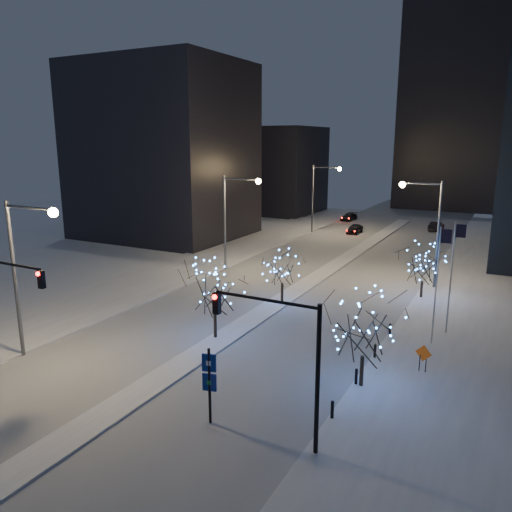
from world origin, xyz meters
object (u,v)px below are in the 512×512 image
Objects in this scene: holiday_tree_plaza_far at (423,264)px; car_mid at (436,226)px; street_lamp_w_mid at (233,210)px; car_far at (349,217)px; street_lamp_w_near at (24,259)px; traffic_signal_east at (285,348)px; wayfinding_sign at (209,378)px; traffic_signal_west at (3,297)px; holiday_tree_median_far at (282,268)px; street_lamp_w_far at (320,189)px; street_lamp_east at (429,220)px; holiday_tree_median_near at (214,289)px; car_near at (355,229)px; holiday_tree_plaza_near at (364,327)px; construction_sign at (423,356)px.

car_mid is at bearing 96.58° from holiday_tree_plaza_far.
car_far is at bearing 89.48° from street_lamp_w_mid.
traffic_signal_east is at bearing -3.21° from street_lamp_w_near.
traffic_signal_west is at bearing 168.88° from wayfinding_sign.
holiday_tree_median_far is at bearing -143.74° from holiday_tree_plaza_far.
street_lamp_w_far and street_lamp_east have the same top height.
street_lamp_w_mid is 1.43× the size of traffic_signal_east.
street_lamp_east reaches higher than holiday_tree_median_near.
street_lamp_w_far is 7.90m from car_near.
street_lamp_w_near is 50.00m from street_lamp_w_far.
car_mid is (-3.73, 32.19, -5.75)m from street_lamp_east.
car_mid is at bearing 92.42° from traffic_signal_east.
holiday_tree_plaza_far is at bearing 36.26° from holiday_tree_median_far.
holiday_tree_median_far is at bearing -130.86° from street_lamp_east.
street_lamp_w_near is at bearing 176.79° from traffic_signal_east.
holiday_tree_plaza_near is at bearing -90.00° from holiday_tree_plaza_far.
holiday_tree_median_far reaches higher than car_mid.
holiday_tree_median_far is at bearing 88.70° from wayfinding_sign.
street_lamp_w_far is 34.56m from holiday_tree_median_far.
car_near is at bearing 97.31° from holiday_tree_median_far.
car_mid is 15.35m from car_far.
wayfinding_sign is (4.50, -17.92, -0.81)m from holiday_tree_median_far.
holiday_tree_plaza_far is at bearing 51.29° from street_lamp_w_near.
street_lamp_w_mid is at bearing 90.00° from street_lamp_w_near.
street_lamp_w_far is 1.43× the size of traffic_signal_east.
car_far is 66.13m from wayfinding_sign.
car_mid is at bearing 94.37° from holiday_tree_plaza_near.
holiday_tree_median_far is at bearing -40.56° from street_lamp_w_mid.
holiday_tree_median_near reaches higher than car_near.
holiday_tree_plaza_far is (1.56, 25.26, -1.62)m from traffic_signal_east.
street_lamp_w_mid is 2.17× the size of holiday_tree_median_far.
construction_sign is (2.72, 3.37, -2.43)m from holiday_tree_plaza_near.
construction_sign is at bearing 5.20° from holiday_tree_median_near.
street_lamp_w_mid reaches higher than holiday_tree_plaza_near.
car_near is at bearing 84.61° from street_lamp_w_near.
street_lamp_w_near is 2.37× the size of car_mid.
traffic_signal_west reaches higher than holiday_tree_plaza_far.
car_near reaches higher than car_mid.
street_lamp_w_mid is 1.83× the size of holiday_tree_plaza_near.
street_lamp_w_near and street_lamp_east have the same top height.
street_lamp_w_near reaches higher than traffic_signal_west.
street_lamp_w_mid reaches higher than holiday_tree_plaza_far.
traffic_signal_west reaches higher than car_far.
holiday_tree_plaza_far is at bearing 114.97° from construction_sign.
holiday_tree_median_far is at bearing 60.85° from street_lamp_w_near.
street_lamp_east reaches higher than construction_sign.
wayfinding_sign is (13.44, 1.00, -2.36)m from traffic_signal_west.
street_lamp_w_near reaches higher than holiday_tree_plaza_near.
holiday_tree_plaza_far is at bearing -52.94° from street_lamp_w_far.
car_far is at bearing 89.69° from street_lamp_w_near.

